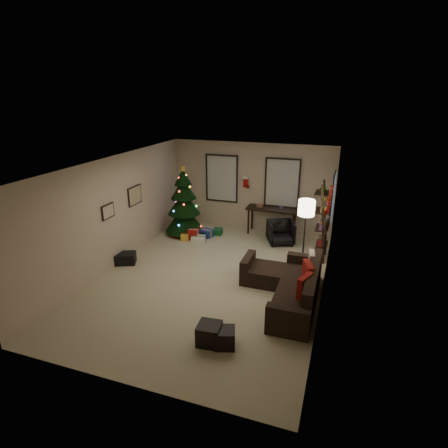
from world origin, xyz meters
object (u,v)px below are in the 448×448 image
at_px(bookshelf, 323,223).
at_px(desk, 272,211).
at_px(sofa, 290,286).
at_px(desk_chair, 281,232).
at_px(christmas_tree, 184,205).

bearing_deg(bookshelf, desk, 139.87).
bearing_deg(sofa, desk_chair, 104.40).
bearing_deg(christmas_tree, desk, 18.59).
distance_m(christmas_tree, desk_chair, 2.97).
distance_m(christmas_tree, desk, 2.65).
relative_size(christmas_tree, desk_chair, 3.26).
distance_m(christmas_tree, sofa, 4.55).
bearing_deg(sofa, bookshelf, 78.75).
height_order(sofa, desk, sofa).
height_order(sofa, bookshelf, bookshelf).
bearing_deg(christmas_tree, bookshelf, -6.66).
relative_size(desk, bookshelf, 0.75).
relative_size(christmas_tree, bookshelf, 1.07).
xyz_separation_m(desk_chair, bookshelf, (1.16, -0.67, 0.65)).
relative_size(sofa, desk_chair, 3.72).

